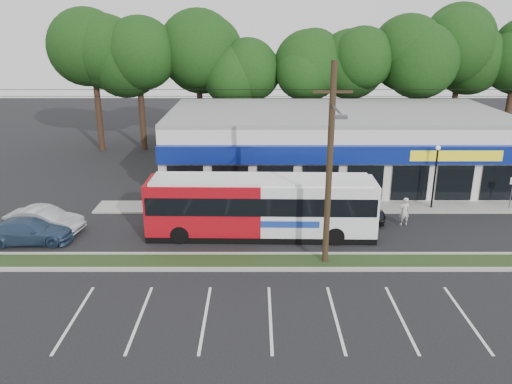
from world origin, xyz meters
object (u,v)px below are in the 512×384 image
Objects in this scene: lamp_post at (436,170)px; pedestrian_a at (404,211)px; utility_pole at (326,160)px; pedestrian_b at (342,205)px; car_silver at (45,220)px; metrobus at (261,205)px; car_dark at (351,212)px; car_blue at (30,231)px.

pedestrian_a is at bearing -133.09° from lamp_post.
pedestrian_b is at bearing 72.36° from utility_pole.
pedestrian_a is at bearing -76.96° from car_silver.
utility_pole reaches higher than lamp_post.
metrobus is 8.77m from pedestrian_a.
car_dark is at bearing -75.17° from car_silver.
lamp_post is (8.17, 7.87, -2.74)m from utility_pole.
pedestrian_b is (2.00, 6.28, -4.57)m from utility_pole.
utility_pole is at bearing 32.52° from pedestrian_a.
pedestrian_a is (3.12, -0.42, 0.17)m from car_dark.
car_blue is at bearing 170.70° from utility_pole.
car_silver is (-18.02, -1.41, 0.02)m from car_dark.
metrobus is 7.31× the size of pedestrian_a.
lamp_post is 0.96× the size of car_silver.
pedestrian_b is (5.04, 2.71, -0.97)m from metrobus.
car_silver is (-15.59, 4.09, -4.68)m from utility_pole.
car_dark is (5.47, 1.92, -1.11)m from metrobus.
utility_pole is 16.73m from car_blue.
metrobus reaches higher than car_blue.
pedestrian_b is at bearing -165.56° from lamp_post.
pedestrian_a is at bearing -89.30° from car_dark.
pedestrian_a is (21.38, 2.48, 0.20)m from car_blue.
car_blue is at bearing -174.51° from metrobus.
utility_pole is at bearing -101.49° from car_blue.
car_dark is (-5.74, -2.38, -1.96)m from lamp_post.
lamp_post is at bearing -143.00° from pedestrian_a.
utility_pole is 29.52× the size of pedestrian_b.
lamp_post reaches higher than car_dark.
car_dark is 0.89× the size of car_blue.
lamp_post reaches higher than metrobus.
pedestrian_a reaches higher than pedestrian_b.
utility_pole is at bearing -48.53° from metrobus.
pedestrian_b is (-6.17, -1.59, -1.82)m from lamp_post.
car_blue is (-15.83, 2.59, -4.73)m from utility_pole.
utility_pole is 11.67m from lamp_post.
car_silver is 17.73m from pedestrian_b.
car_silver reaches higher than car_dark.
lamp_post is at bearing -70.58° from car_silver.
pedestrian_a is at bearing -85.57° from car_blue.
lamp_post is 24.14m from car_silver.
lamp_post is 1.02× the size of car_dark.
utility_pole reaches higher than pedestrian_a.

